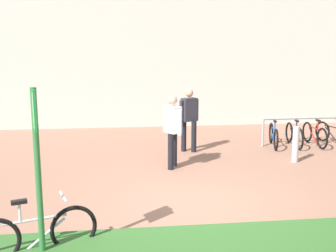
{
  "coord_description": "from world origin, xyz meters",
  "views": [
    {
      "loc": [
        -1.37,
        -7.02,
        2.82
      ],
      "look_at": [
        -0.29,
        1.92,
        1.11
      ],
      "focal_mm": 44.64,
      "sensor_mm": 36.0,
      "label": 1
    }
  ],
  "objects_px": {
    "bike_at_sign": "(36,234)",
    "bike_rack_cluster": "(324,133)",
    "bollard_steel": "(296,144)",
    "person_suited_navy": "(189,116)",
    "parking_sign_post": "(37,150)",
    "person_casual_tan": "(173,127)"
  },
  "relations": [
    {
      "from": "person_suited_navy",
      "to": "person_casual_tan",
      "type": "distance_m",
      "value": 1.62
    },
    {
      "from": "bollard_steel",
      "to": "parking_sign_post",
      "type": "bearing_deg",
      "value": -141.44
    },
    {
      "from": "person_suited_navy",
      "to": "bollard_steel",
      "type": "bearing_deg",
      "value": -29.26
    },
    {
      "from": "parking_sign_post",
      "to": "person_casual_tan",
      "type": "relative_size",
      "value": 1.35
    },
    {
      "from": "parking_sign_post",
      "to": "person_suited_navy",
      "type": "distance_m",
      "value": 6.39
    },
    {
      "from": "bike_at_sign",
      "to": "person_suited_navy",
      "type": "relative_size",
      "value": 0.94
    },
    {
      "from": "parking_sign_post",
      "to": "person_casual_tan",
      "type": "height_order",
      "value": "parking_sign_post"
    },
    {
      "from": "bike_at_sign",
      "to": "person_casual_tan",
      "type": "height_order",
      "value": "person_casual_tan"
    },
    {
      "from": "person_suited_navy",
      "to": "person_casual_tan",
      "type": "height_order",
      "value": "same"
    },
    {
      "from": "bike_at_sign",
      "to": "bike_rack_cluster",
      "type": "distance_m",
      "value": 9.2
    },
    {
      "from": "person_suited_navy",
      "to": "parking_sign_post",
      "type": "bearing_deg",
      "value": -117.42
    },
    {
      "from": "parking_sign_post",
      "to": "person_suited_navy",
      "type": "height_order",
      "value": "parking_sign_post"
    },
    {
      "from": "person_suited_navy",
      "to": "person_casual_tan",
      "type": "xyz_separation_m",
      "value": [
        -0.64,
        -1.49,
        0.0
      ]
    },
    {
      "from": "bike_rack_cluster",
      "to": "bollard_steel",
      "type": "relative_size",
      "value": 4.18
    },
    {
      "from": "bike_rack_cluster",
      "to": "bollard_steel",
      "type": "bearing_deg",
      "value": -133.58
    },
    {
      "from": "parking_sign_post",
      "to": "person_suited_navy",
      "type": "bearing_deg",
      "value": 62.58
    },
    {
      "from": "bollard_steel",
      "to": "person_casual_tan",
      "type": "xyz_separation_m",
      "value": [
        -3.08,
        -0.12,
        0.53
      ]
    },
    {
      "from": "bike_rack_cluster",
      "to": "person_casual_tan",
      "type": "bearing_deg",
      "value": -158.9
    },
    {
      "from": "bollard_steel",
      "to": "person_suited_navy",
      "type": "height_order",
      "value": "person_suited_navy"
    },
    {
      "from": "bike_rack_cluster",
      "to": "person_suited_navy",
      "type": "distance_m",
      "value": 4.12
    },
    {
      "from": "parking_sign_post",
      "to": "bollard_steel",
      "type": "height_order",
      "value": "parking_sign_post"
    },
    {
      "from": "bike_at_sign",
      "to": "bike_rack_cluster",
      "type": "xyz_separation_m",
      "value": [
        7.08,
        5.87,
        -0.0
      ]
    }
  ]
}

